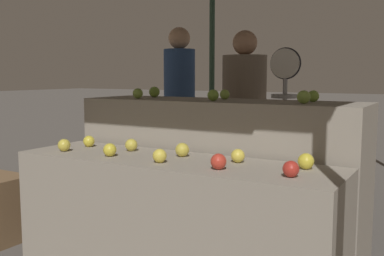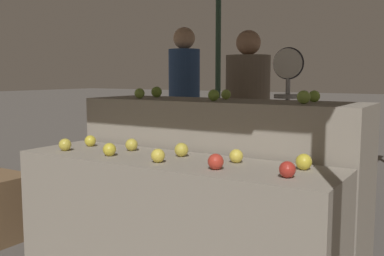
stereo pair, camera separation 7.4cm
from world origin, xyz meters
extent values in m
cylinder|color=#33513D|center=(-1.34, 3.02, 1.19)|extent=(0.07, 0.07, 2.38)
cube|color=gray|center=(0.00, 0.00, 0.38)|extent=(1.97, 0.55, 0.76)
cube|color=gray|center=(0.00, 0.60, 0.54)|extent=(1.97, 0.55, 1.07)
sphere|color=gold|center=(-0.74, -0.12, 0.80)|extent=(0.08, 0.08, 0.08)
sphere|color=gold|center=(-0.37, -0.11, 0.80)|extent=(0.08, 0.08, 0.08)
sphere|color=yellow|center=(0.00, -0.12, 0.80)|extent=(0.08, 0.08, 0.08)
sphere|color=red|center=(0.36, -0.11, 0.80)|extent=(0.08, 0.08, 0.08)
sphere|color=#B72D23|center=(0.74, -0.10, 0.80)|extent=(0.08, 0.08, 0.08)
sphere|color=gold|center=(-0.73, 0.10, 0.80)|extent=(0.08, 0.08, 0.08)
sphere|color=gold|center=(-0.38, 0.11, 0.80)|extent=(0.08, 0.08, 0.08)
sphere|color=gold|center=(0.01, 0.10, 0.80)|extent=(0.08, 0.08, 0.08)
sphere|color=yellow|center=(0.37, 0.10, 0.80)|extent=(0.08, 0.08, 0.08)
sphere|color=gold|center=(0.75, 0.12, 0.80)|extent=(0.08, 0.08, 0.08)
sphere|color=#8EB247|center=(-0.61, 0.49, 1.11)|extent=(0.08, 0.08, 0.08)
sphere|color=#7AA338|center=(0.01, 0.49, 1.11)|extent=(0.08, 0.08, 0.08)
sphere|color=#8EB247|center=(0.62, 0.50, 1.11)|extent=(0.08, 0.08, 0.08)
sphere|color=#7AA338|center=(-0.61, 0.70, 1.11)|extent=(0.08, 0.08, 0.08)
sphere|color=#8EB247|center=(-0.01, 0.70, 1.11)|extent=(0.07, 0.07, 0.07)
sphere|color=#84AD3D|center=(0.62, 0.71, 1.11)|extent=(0.07, 0.07, 0.07)
cylinder|color=#99999E|center=(0.24, 1.28, 0.68)|extent=(0.04, 0.04, 1.36)
cylinder|color=black|center=(0.24, 1.28, 1.33)|extent=(0.25, 0.01, 0.25)
cylinder|color=silver|center=(0.24, 1.26, 1.33)|extent=(0.23, 0.02, 0.23)
cylinder|color=#99999E|center=(0.24, 1.26, 1.15)|extent=(0.01, 0.01, 0.14)
cylinder|color=#99999E|center=(0.24, 1.26, 1.08)|extent=(0.20, 0.20, 0.03)
cube|color=#2D2D38|center=(-0.20, 1.48, 0.38)|extent=(0.34, 0.28, 0.76)
cylinder|color=#756656|center=(-0.20, 1.48, 1.09)|extent=(0.51, 0.51, 0.66)
sphere|color=tan|center=(-0.20, 1.48, 1.52)|extent=(0.21, 0.21, 0.21)
cube|color=#2D2D38|center=(-1.14, 1.92, 0.41)|extent=(0.29, 0.24, 0.81)
cylinder|color=#2D4C84|center=(-1.14, 1.92, 1.16)|extent=(0.44, 0.44, 0.71)
sphere|color=tan|center=(-1.14, 1.92, 1.63)|extent=(0.23, 0.23, 0.23)
camera|label=1|loc=(1.40, -2.15, 1.24)|focal=42.00mm
camera|label=2|loc=(1.46, -2.11, 1.24)|focal=42.00mm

